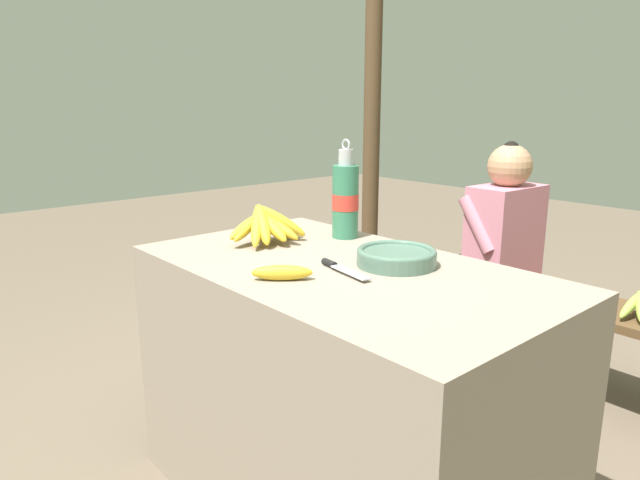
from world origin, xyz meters
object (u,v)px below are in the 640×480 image
Objects in this scene: banana_bunch_ripe at (267,224)px; serving_bowl at (397,256)px; water_bottle at (345,199)px; support_post_near at (372,111)px; loose_banana_front at (282,273)px; knife at (338,267)px; wooden_bench at (531,303)px; seated_vendor at (495,240)px.

banana_bunch_ripe is 1.31× the size of serving_bowl.
water_bottle is 0.14× the size of support_post_near.
serving_bowl is at bearing 72.11° from loose_banana_front.
knife is 0.13× the size of wooden_bench.
banana_bunch_ripe reaches higher than serving_bowl.
seated_vendor is at bearing 107.64° from serving_bowl.
water_bottle reaches higher than seated_vendor.
wooden_bench is (-0.05, 1.43, -0.44)m from loose_banana_front.
loose_banana_front is 2.31m from support_post_near.
wooden_bench is (0.30, 1.22, -0.49)m from banana_bunch_ripe.
banana_bunch_ripe is 1.35m from wooden_bench.
loose_banana_front is at bearing -30.65° from banana_bunch_ripe.
seated_vendor is at bearing 84.44° from banana_bunch_ripe.
wooden_bench is at bearing -15.19° from support_post_near.
wooden_bench is at bearing 103.07° from knife.
seated_vendor is (-0.24, 1.40, -0.18)m from loose_banana_front.
loose_banana_front is 0.14× the size of seated_vendor.
loose_banana_front is (-0.11, -0.33, -0.01)m from serving_bowl.
water_bottle is at bearing 142.78° from knife.
seated_vendor is at bearing -18.80° from support_post_near.
water_bottle is 1.79m from support_post_near.
loose_banana_front is 0.09× the size of wooden_bench.
support_post_near is at bearing 164.81° from wooden_bench.
knife is (0.39, -0.04, -0.05)m from banana_bunch_ripe.
knife is 1.34m from wooden_bench.
wooden_bench is 1.48× the size of seated_vendor.
knife is at bearing -86.22° from wooden_bench.
serving_bowl is at bearing -44.35° from support_post_near.
support_post_near is (-1.51, 1.47, 0.37)m from serving_bowl.
banana_bunch_ripe is 0.89× the size of water_bottle.
support_post_near reaches higher than banana_bunch_ripe.
knife is at bearing 105.44° from seated_vendor.
wooden_bench is at bearing -167.97° from seated_vendor.
water_bottle reaches higher than wooden_bench.
water_bottle reaches higher than loose_banana_front.
wooden_bench is (0.19, 0.98, -0.55)m from water_bottle.
serving_bowl is at bearing -20.52° from water_bottle.
wooden_bench is at bearing 76.09° from banana_bunch_ripe.
support_post_near is (-1.35, 0.37, 0.81)m from wooden_bench.
serving_bowl is at bearing 75.11° from knife.
banana_bunch_ripe is 0.28m from water_bottle.
wooden_bench is at bearing 91.97° from loose_banana_front.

